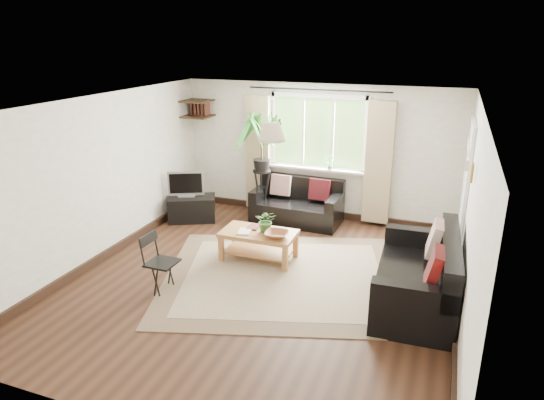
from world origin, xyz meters
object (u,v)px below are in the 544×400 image
(sofa_back, at_px, (297,202))
(folding_chair, at_px, (162,264))
(sofa_right, at_px, (416,271))
(tv_stand, at_px, (192,208))
(coffee_table, at_px, (259,246))
(palm_stand, at_px, (262,166))

(sofa_back, bearing_deg, folding_chair, -104.78)
(sofa_right, relative_size, tv_stand, 2.24)
(sofa_right, distance_m, folding_chair, 3.21)
(coffee_table, xyz_separation_m, tv_stand, (-1.73, 1.09, -0.00))
(palm_stand, distance_m, folding_chair, 3.04)
(coffee_table, distance_m, palm_stand, 1.94)
(sofa_right, bearing_deg, palm_stand, -129.00)
(sofa_back, xyz_separation_m, folding_chair, (-0.88, -2.96, 0.02))
(sofa_right, distance_m, tv_stand, 4.30)
(coffee_table, height_order, palm_stand, palm_stand)
(sofa_right, height_order, palm_stand, palm_stand)
(tv_stand, distance_m, folding_chair, 2.56)
(palm_stand, bearing_deg, tv_stand, -152.06)
(coffee_table, bearing_deg, tv_stand, 147.85)
(sofa_right, relative_size, coffee_table, 1.69)
(palm_stand, bearing_deg, sofa_right, -36.67)
(sofa_right, bearing_deg, sofa_back, -136.24)
(sofa_back, height_order, folding_chair, folding_chair)
(folding_chair, bearing_deg, sofa_right, -74.26)
(tv_stand, bearing_deg, coffee_table, -58.19)
(sofa_back, height_order, sofa_right, sofa_right)
(tv_stand, bearing_deg, palm_stand, 1.90)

